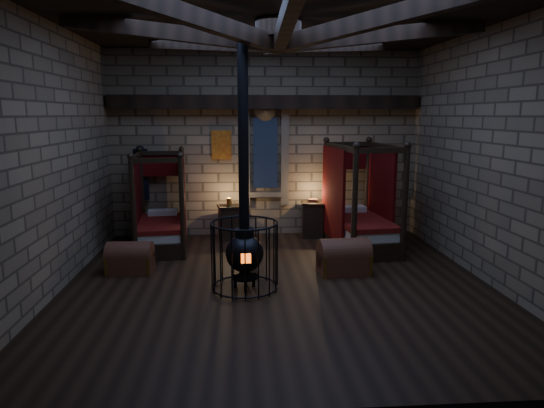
{
  "coord_description": "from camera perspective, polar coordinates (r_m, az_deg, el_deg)",
  "views": [
    {
      "loc": [
        -0.65,
        -7.65,
        2.78
      ],
      "look_at": [
        -0.05,
        0.6,
        1.25
      ],
      "focal_mm": 32.0,
      "sensor_mm": 36.0,
      "label": 1
    }
  ],
  "objects": [
    {
      "name": "nightstand_right",
      "position": [
        11.14,
        4.8,
        -1.8
      ],
      "size": [
        0.55,
        0.53,
        0.89
      ],
      "rotation": [
        0.0,
        0.0,
        -0.1
      ],
      "color": "black",
      "rests_on": "ground"
    },
    {
      "name": "trunk_left",
      "position": [
        9.03,
        -16.35,
        -6.19
      ],
      "size": [
        0.81,
        0.53,
        0.57
      ],
      "rotation": [
        0.0,
        0.0,
        -0.05
      ],
      "color": "#5D2E1D",
      "rests_on": "ground"
    },
    {
      "name": "nightstand_left",
      "position": [
        10.94,
        -5.05,
        -2.11
      ],
      "size": [
        0.56,
        0.54,
        0.95
      ],
      "rotation": [
        0.0,
        0.0,
        0.18
      ],
      "color": "black",
      "rests_on": "ground"
    },
    {
      "name": "stove",
      "position": [
        7.77,
        -3.25,
        -5.42
      ],
      "size": [
        1.08,
        1.08,
        4.05
      ],
      "rotation": [
        0.0,
        0.0,
        0.06
      ],
      "color": "black",
      "rests_on": "ground"
    },
    {
      "name": "bed_right",
      "position": [
        10.38,
        10.24,
        -2.14
      ],
      "size": [
        1.29,
        2.18,
        2.18
      ],
      "rotation": [
        0.0,
        0.0,
        0.09
      ],
      "color": "black",
      "rests_on": "ground"
    },
    {
      "name": "room",
      "position": [
        7.83,
        0.68,
        17.57
      ],
      "size": [
        7.02,
        7.02,
        4.29
      ],
      "color": "black",
      "rests_on": "ground"
    },
    {
      "name": "trunk_right",
      "position": [
        8.71,
        8.45,
        -6.25
      ],
      "size": [
        0.92,
        0.62,
        0.64
      ],
      "rotation": [
        0.0,
        0.0,
        0.08
      ],
      "color": "#5D2E1D",
      "rests_on": "ground"
    },
    {
      "name": "bed_left",
      "position": [
        10.47,
        -12.85,
        -2.4
      ],
      "size": [
        1.18,
        1.99,
        1.98
      ],
      "rotation": [
        0.0,
        0.0,
        0.1
      ],
      "color": "black",
      "rests_on": "ground"
    }
  ]
}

